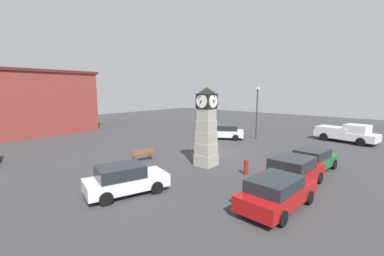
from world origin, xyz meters
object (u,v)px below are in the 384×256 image
object	(u,v)px
bollard_near_tower	(270,174)
car_near_tower	(293,171)
car_end_of_row	(125,179)
clock_tower	(206,129)
car_navy_sedan	(277,192)
pedestrian_near_bench	(197,119)
car_by_building	(313,159)
bollard_mid_row	(246,167)
bench	(142,154)
car_far_lot	(224,132)
street_lamp_near_road	(257,109)
pickup_truck	(346,133)

from	to	relation	value
bollard_near_tower	car_near_tower	distance (m)	1.27
car_near_tower	car_end_of_row	xyz separation A→B (m)	(-6.62, 6.03, -0.06)
clock_tower	car_near_tower	size ratio (longest dim) A/B	1.29
car_navy_sedan	pedestrian_near_bench	xyz separation A→B (m)	(18.00, 19.33, 0.13)
car_by_building	pedestrian_near_bench	xyz separation A→B (m)	(11.27, 18.97, 0.14)
pedestrian_near_bench	car_navy_sedan	bearing A→B (deg)	-132.97
bollard_mid_row	pedestrian_near_bench	size ratio (longest dim) A/B	0.64
bollard_mid_row	car_by_building	bearing A→B (deg)	-39.11
car_near_tower	car_end_of_row	bearing A→B (deg)	137.68
car_near_tower	bench	xyz separation A→B (m)	(-2.23, 10.16, -0.29)
car_near_tower	pedestrian_near_bench	size ratio (longest dim) A/B	2.67
bench	pedestrian_near_bench	bearing A→B (deg)	27.26
bollard_mid_row	car_far_lot	distance (m)	11.59
car_end_of_row	car_navy_sedan	bearing A→B (deg)	-62.18
car_navy_sedan	street_lamp_near_road	xyz separation A→B (m)	(14.14, 8.09, 2.45)
bollard_mid_row	car_near_tower	bearing A→B (deg)	-89.15
pickup_truck	street_lamp_near_road	distance (m)	8.98
bollard_near_tower	pedestrian_near_bench	distance (m)	23.19
car_end_of_row	pedestrian_near_bench	distance (m)	24.98
bollard_mid_row	pickup_truck	xyz separation A→B (m)	(15.25, -2.70, 0.43)
clock_tower	car_end_of_row	xyz separation A→B (m)	(-6.51, 0.15, -1.78)
bollard_mid_row	pickup_truck	size ratio (longest dim) A/B	0.17
bollard_near_tower	car_end_of_row	size ratio (longest dim) A/B	0.21
pedestrian_near_bench	car_far_lot	bearing A→B (deg)	-124.82
bench	car_end_of_row	bearing A→B (deg)	-136.78
car_far_lot	car_by_building	bearing A→B (deg)	-117.02
bollard_mid_row	car_navy_sedan	world-z (taller)	car_navy_sedan
clock_tower	pedestrian_near_bench	size ratio (longest dim) A/B	3.45
car_navy_sedan	bench	size ratio (longest dim) A/B	2.66
bollard_mid_row	car_navy_sedan	xyz separation A→B (m)	(-3.18, -3.25, 0.25)
bench	car_by_building	bearing A→B (deg)	-60.66
bollard_mid_row	bench	size ratio (longest dim) A/B	0.59
car_end_of_row	pedestrian_near_bench	bearing A→B (deg)	31.06
clock_tower	car_near_tower	bearing A→B (deg)	-88.89
clock_tower	pickup_truck	xyz separation A→B (m)	(15.32, -5.74, -1.61)
clock_tower	pickup_truck	world-z (taller)	clock_tower
pedestrian_near_bench	street_lamp_near_road	bearing A→B (deg)	-108.97
car_far_lot	car_near_tower	bearing A→B (deg)	-130.45
bollard_mid_row	car_by_building	world-z (taller)	car_by_building
pickup_truck	car_near_tower	bearing A→B (deg)	-179.50
car_end_of_row	bollard_near_tower	bearing A→B (deg)	-36.85
bollard_mid_row	car_by_building	distance (m)	4.58
clock_tower	bollard_near_tower	world-z (taller)	clock_tower
pickup_truck	bench	bearing A→B (deg)	150.11
bollard_mid_row	pickup_truck	bearing A→B (deg)	-10.05
bollard_near_tower	pickup_truck	size ratio (longest dim) A/B	0.15
pickup_truck	car_far_lot	bearing A→B (deg)	122.15
clock_tower	car_far_lot	world-z (taller)	clock_tower
bollard_mid_row	car_far_lot	bearing A→B (deg)	40.26
pickup_truck	street_lamp_near_road	xyz separation A→B (m)	(-4.29, 7.55, 2.27)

